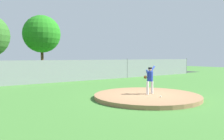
# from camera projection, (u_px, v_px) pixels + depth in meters

# --- Properties ---
(ground_plane) EXTENTS (80.00, 80.00, 0.00)m
(ground_plane) POSITION_uv_depth(u_px,v_px,m) (91.00, 86.00, 16.99)
(ground_plane) COLOR #427A33
(asphalt_strip) EXTENTS (44.00, 7.00, 0.01)m
(asphalt_strip) POSITION_uv_depth(u_px,v_px,m) (50.00, 78.00, 23.88)
(asphalt_strip) COLOR #2B2B2D
(asphalt_strip) RESTS_ON ground_plane
(pitchers_mound) EXTENTS (5.69, 5.69, 0.20)m
(pitchers_mound) POSITION_uv_depth(u_px,v_px,m) (147.00, 96.00, 12.12)
(pitchers_mound) COLOR #99704C
(pitchers_mound) RESTS_ON ground_plane
(pitcher_youth) EXTENTS (0.82, 0.32, 1.54)m
(pitcher_youth) POSITION_uv_depth(u_px,v_px,m) (150.00, 78.00, 12.20)
(pitcher_youth) COLOR silver
(pitcher_youth) RESTS_ON pitchers_mound
(baseball) EXTENTS (0.07, 0.07, 0.07)m
(baseball) POSITION_uv_depth(u_px,v_px,m) (161.00, 97.00, 11.24)
(baseball) COLOR white
(baseball) RESTS_ON pitchers_mound
(chainlink_fence) EXTENTS (34.54, 0.07, 2.06)m
(chainlink_fence) POSITION_uv_depth(u_px,v_px,m) (68.00, 71.00, 20.18)
(chainlink_fence) COLOR gray
(chainlink_fence) RESTS_ON ground_plane
(parked_car_charcoal) EXTENTS (2.13, 4.18, 1.74)m
(parked_car_charcoal) POSITION_uv_depth(u_px,v_px,m) (120.00, 68.00, 29.59)
(parked_car_charcoal) COLOR #232328
(parked_car_charcoal) RESTS_ON ground_plane
(parked_car_teal) EXTENTS (1.94, 4.39, 1.69)m
(parked_car_teal) POSITION_uv_depth(u_px,v_px,m) (89.00, 69.00, 26.56)
(parked_car_teal) COLOR #146066
(parked_car_teal) RESTS_ON ground_plane
(parked_car_champagne) EXTENTS (2.16, 4.55, 1.68)m
(parked_car_champagne) POSITION_uv_depth(u_px,v_px,m) (55.00, 70.00, 24.27)
(parked_car_champagne) COLOR tan
(parked_car_champagne) RESTS_ON ground_plane
(tree_leaning_west) EXTENTS (5.28, 5.28, 8.14)m
(tree_leaning_west) POSITION_uv_depth(u_px,v_px,m) (42.00, 34.00, 31.88)
(tree_leaning_west) COLOR #4C331E
(tree_leaning_west) RESTS_ON ground_plane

